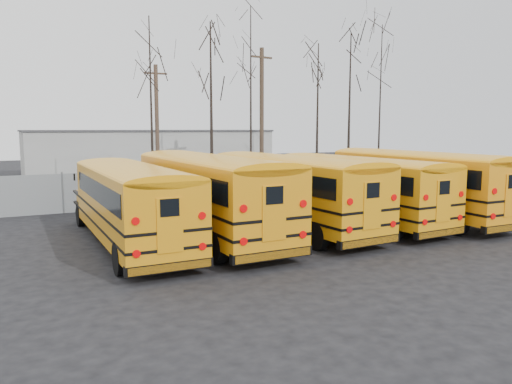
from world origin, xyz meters
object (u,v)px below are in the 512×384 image
utility_pole_right (262,116)px  bus_b (207,188)px  utility_pole_left (157,128)px  bus_e (414,178)px  bus_a (130,198)px  bus_c (288,186)px  bus_d (355,184)px

utility_pole_right → bus_b: bearing=-132.2°
utility_pole_left → utility_pole_right: (8.05, 0.67, 0.88)m
bus_e → utility_pole_left: size_ratio=1.41×
bus_a → utility_pole_left: size_ratio=1.31×
bus_c → bus_e: bearing=-7.1°
bus_e → bus_c: bearing=177.0°
bus_b → utility_pole_left: 14.36m
bus_e → utility_pole_left: utility_pole_left is taller
bus_c → bus_d: 3.34m
bus_c → utility_pole_left: size_ratio=1.38×
bus_d → utility_pole_left: utility_pole_left is taller
bus_b → bus_e: bearing=-3.4°
bus_a → bus_d: bearing=-0.3°
bus_a → bus_e: (13.28, -0.43, 0.12)m
bus_b → utility_pole_right: (10.19, 14.68, 3.22)m
bus_c → bus_e: (6.64, -0.50, 0.04)m
bus_b → utility_pole_left: utility_pole_left is taller
bus_e → bus_d: bearing=176.4°
bus_d → bus_c: bearing=173.8°
bus_a → bus_c: bearing=1.2°
bus_a → bus_e: size_ratio=0.93×
bus_b → bus_a: bearing=-177.8°
bus_a → utility_pole_right: bearing=48.9°
utility_pole_left → bus_e: bearing=-59.3°
bus_a → bus_b: bearing=3.1°
bus_c → bus_b: bearing=176.2°
bus_a → utility_pole_left: bearing=70.5°
bus_d → bus_e: size_ratio=0.94×
utility_pole_left → utility_pole_right: size_ratio=0.83×
bus_a → utility_pole_left: utility_pole_left is taller
bus_a → utility_pole_right: utility_pole_right is taller
bus_c → utility_pole_right: (6.57, 14.74, 3.29)m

